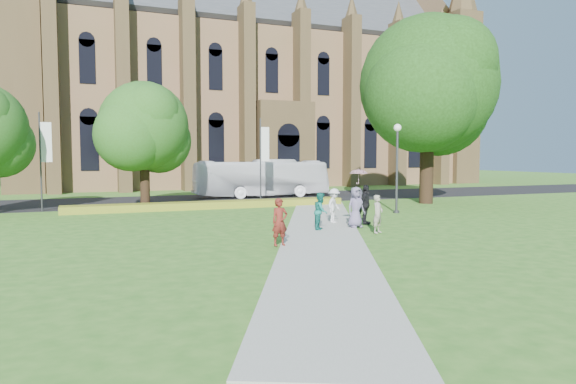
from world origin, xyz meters
name	(u,v)px	position (x,y,z in m)	size (l,w,h in m)	color
ground	(333,236)	(0.00, 0.00, 0.00)	(160.00, 160.00, 0.00)	#30691F
road	(217,199)	(0.00, 20.00, 0.01)	(160.00, 10.00, 0.02)	black
footpath	(322,233)	(0.00, 1.00, 0.02)	(3.20, 30.00, 0.04)	#B2B2A8
flower_hedge	(212,205)	(-2.00, 13.20, 0.23)	(18.00, 1.40, 0.45)	#B09A23
cathedral	(257,75)	(10.00, 39.73, 12.98)	(52.60, 18.25, 28.00)	brown
streetlamp	(397,157)	(7.50, 6.50, 3.30)	(0.44, 0.44, 5.24)	#38383D
large_tree	(428,85)	(13.00, 11.00, 8.37)	(9.60, 9.60, 13.20)	#332114
street_tree_1	(144,127)	(-6.00, 14.50, 5.22)	(5.60, 5.60, 8.05)	#332114
banner_pole_0	(262,156)	(2.11, 15.20, 3.39)	(0.70, 0.10, 6.00)	#38383D
banner_pole_1	(42,156)	(-11.89, 15.20, 3.39)	(0.70, 0.10, 6.00)	#38383D
tour_coach	(262,178)	(3.91, 20.52, 1.56)	(2.59, 11.06, 3.08)	white
pedestrian_0	(280,222)	(-2.94, -1.47, 0.92)	(0.64, 0.42, 1.76)	maroon
pedestrian_1	(321,211)	(0.29, 1.75, 0.88)	(0.82, 0.64, 1.68)	#156D61
pedestrian_2	(334,206)	(1.95, 3.70, 0.89)	(1.10, 0.63, 1.71)	silver
pedestrian_3	(366,205)	(3.11, 2.61, 1.00)	(1.12, 0.47, 1.92)	black
pedestrian_4	(356,207)	(2.12, 1.80, 0.99)	(0.92, 0.60, 1.89)	slate
pedestrian_5	(359,204)	(3.67, 4.25, 0.87)	(1.53, 0.49, 1.65)	#24252B
pedestrian_6	(378,214)	(2.11, -0.12, 0.86)	(0.60, 0.39, 1.65)	gray
parasol	(358,179)	(2.30, 1.90, 2.30)	(0.84, 0.84, 0.74)	pink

